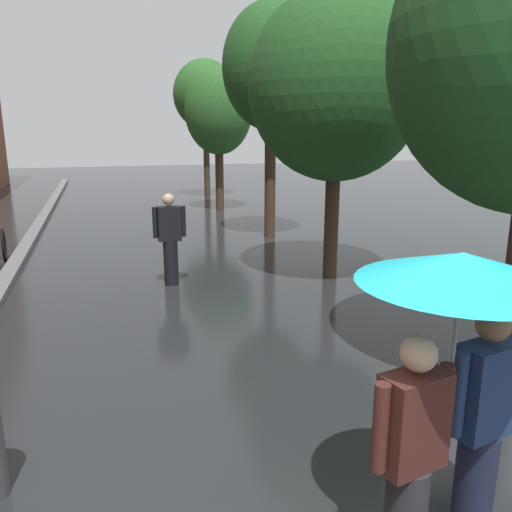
# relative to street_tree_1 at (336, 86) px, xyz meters

# --- Properties ---
(kerb_strip) EXTENTS (0.30, 36.00, 0.12)m
(kerb_strip) POSITION_rel_street_tree_1_xyz_m (-5.88, 3.51, -3.42)
(kerb_strip) COLOR slate
(kerb_strip) RESTS_ON ground
(street_tree_1) EXTENTS (3.12, 3.12, 5.17)m
(street_tree_1) POSITION_rel_street_tree_1_xyz_m (0.00, 0.00, 0.00)
(street_tree_1) COLOR #473323
(street_tree_1) RESTS_ON ground
(street_tree_2) EXTENTS (2.40, 2.40, 5.78)m
(street_tree_2) POSITION_rel_street_tree_1_xyz_m (0.13, 3.96, 0.73)
(street_tree_2) COLOR #473323
(street_tree_2) RESTS_ON ground
(street_tree_3) EXTENTS (2.30, 2.30, 4.88)m
(street_tree_3) POSITION_rel_street_tree_1_xyz_m (-0.04, 8.94, -0.11)
(street_tree_3) COLOR #473323
(street_tree_3) RESTS_ON ground
(street_tree_4) EXTENTS (2.58, 2.58, 5.55)m
(street_tree_4) POSITION_rel_street_tree_1_xyz_m (0.27, 12.62, 0.64)
(street_tree_4) COLOR #473323
(street_tree_4) RESTS_ON ground
(couple_under_umbrella) EXTENTS (1.21, 1.21, 2.06)m
(couple_under_umbrella) POSITION_rel_street_tree_1_xyz_m (-2.16, -6.18, -2.07)
(couple_under_umbrella) COLOR #2D2D33
(couple_under_umbrella) RESTS_ON ground
(pedestrian_walking_midground) EXTENTS (0.59, 0.26, 1.66)m
(pedestrian_walking_midground) POSITION_rel_street_tree_1_xyz_m (-2.96, 0.42, -2.64)
(pedestrian_walking_midground) COLOR black
(pedestrian_walking_midground) RESTS_ON ground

